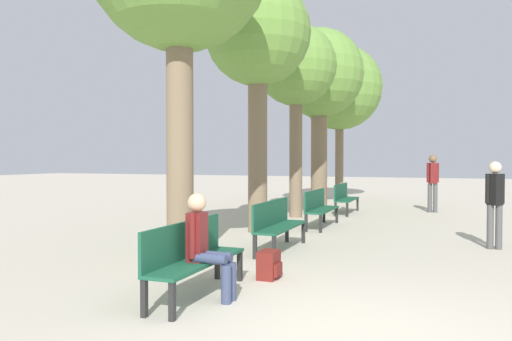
# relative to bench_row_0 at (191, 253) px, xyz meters

# --- Properties ---
(ground_plane) EXTENTS (80.00, 80.00, 0.00)m
(ground_plane) POSITION_rel_bench_row_0_xyz_m (2.04, -0.64, -0.52)
(ground_plane) COLOR beige
(bench_row_0) EXTENTS (0.42, 1.86, 0.89)m
(bench_row_0) POSITION_rel_bench_row_0_xyz_m (0.00, 0.00, 0.00)
(bench_row_0) COLOR #195138
(bench_row_0) RESTS_ON ground_plane
(bench_row_1) EXTENTS (0.42, 1.86, 0.89)m
(bench_row_1) POSITION_rel_bench_row_0_xyz_m (0.00, 3.21, 0.00)
(bench_row_1) COLOR #195138
(bench_row_1) RESTS_ON ground_plane
(bench_row_2) EXTENTS (0.42, 1.86, 0.89)m
(bench_row_2) POSITION_rel_bench_row_0_xyz_m (0.00, 6.42, 0.00)
(bench_row_2) COLOR #195138
(bench_row_2) RESTS_ON ground_plane
(bench_row_3) EXTENTS (0.42, 1.86, 0.89)m
(bench_row_3) POSITION_rel_bench_row_0_xyz_m (0.00, 9.63, 0.00)
(bench_row_3) COLOR #195138
(bench_row_3) RESTS_ON ground_plane
(tree_row_1) EXTENTS (2.37, 2.37, 5.63)m
(tree_row_1) POSITION_rel_bench_row_0_xyz_m (-1.09, 5.15, 3.80)
(tree_row_1) COLOR #7A664C
(tree_row_1) RESTS_ON ground_plane
(tree_row_2) EXTENTS (2.27, 2.27, 5.38)m
(tree_row_2) POSITION_rel_bench_row_0_xyz_m (-1.09, 8.19, 3.64)
(tree_row_2) COLOR #7A664C
(tree_row_2) RESTS_ON ground_plane
(tree_row_3) EXTENTS (2.93, 2.93, 5.94)m
(tree_row_3) POSITION_rel_bench_row_0_xyz_m (-1.09, 10.94, 3.85)
(tree_row_3) COLOR #7A664C
(tree_row_3) RESTS_ON ground_plane
(tree_row_4) EXTENTS (3.33, 3.33, 6.11)m
(tree_row_4) POSITION_rel_bench_row_0_xyz_m (-1.09, 14.33, 3.90)
(tree_row_4) COLOR #7A664C
(tree_row_4) RESTS_ON ground_plane
(person_seated) EXTENTS (0.58, 0.33, 1.24)m
(person_seated) POSITION_rel_bench_row_0_xyz_m (0.22, -0.07, 0.14)
(person_seated) COLOR #384260
(person_seated) RESTS_ON ground_plane
(backpack) EXTENTS (0.28, 0.36, 0.38)m
(backpack) POSITION_rel_bench_row_0_xyz_m (0.58, 1.15, -0.33)
(backpack) COLOR maroon
(backpack) RESTS_ON ground_plane
(pedestrian_near) EXTENTS (0.36, 0.29, 1.76)m
(pedestrian_near) POSITION_rel_bench_row_0_xyz_m (2.48, 10.85, 0.49)
(pedestrian_near) COLOR #4C4C4C
(pedestrian_near) RESTS_ON ground_plane
(pedestrian_mid) EXTENTS (0.32, 0.28, 1.59)m
(pedestrian_mid) POSITION_rel_bench_row_0_xyz_m (3.67, 4.70, 0.40)
(pedestrian_mid) COLOR #4C4C4C
(pedestrian_mid) RESTS_ON ground_plane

